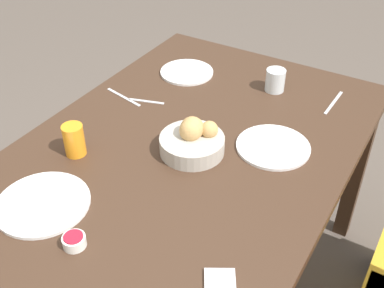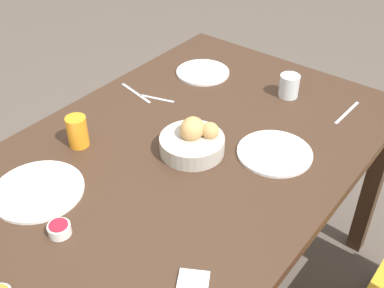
{
  "view_description": "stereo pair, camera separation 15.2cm",
  "coord_description": "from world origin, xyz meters",
  "px_view_note": "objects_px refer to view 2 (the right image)",
  "views": [
    {
      "loc": [
        1.03,
        0.65,
        1.72
      ],
      "look_at": [
        -0.02,
        0.03,
        0.81
      ],
      "focal_mm": 45.0,
      "sensor_mm": 36.0,
      "label": 1
    },
    {
      "loc": [
        0.94,
        0.78,
        1.72
      ],
      "look_at": [
        -0.02,
        0.03,
        0.81
      ],
      "focal_mm": 45.0,
      "sensor_mm": 36.0,
      "label": 2
    }
  ],
  "objects_px": {
    "plate_near_right": "(38,190)",
    "jam_bowl_berry": "(59,229)",
    "knife_silver": "(347,113)",
    "plate_near_left": "(203,72)",
    "bread_basket": "(193,140)",
    "fork_silver": "(136,93)",
    "spoon_coffee": "(157,99)",
    "water_tumbler": "(289,86)",
    "plate_far_center": "(275,153)",
    "juice_glass": "(77,131)"
  },
  "relations": [
    {
      "from": "bread_basket",
      "to": "juice_glass",
      "type": "height_order",
      "value": "bread_basket"
    },
    {
      "from": "plate_near_left",
      "to": "jam_bowl_berry",
      "type": "distance_m",
      "value": 0.95
    },
    {
      "from": "knife_silver",
      "to": "spoon_coffee",
      "type": "bearing_deg",
      "value": -59.98
    },
    {
      "from": "jam_bowl_berry",
      "to": "spoon_coffee",
      "type": "bearing_deg",
      "value": -159.8
    },
    {
      "from": "plate_near_left",
      "to": "plate_near_right",
      "type": "distance_m",
      "value": 0.86
    },
    {
      "from": "bread_basket",
      "to": "jam_bowl_berry",
      "type": "distance_m",
      "value": 0.5
    },
    {
      "from": "jam_bowl_berry",
      "to": "spoon_coffee",
      "type": "relative_size",
      "value": 0.46
    },
    {
      "from": "water_tumbler",
      "to": "jam_bowl_berry",
      "type": "height_order",
      "value": "water_tumbler"
    },
    {
      "from": "plate_far_center",
      "to": "spoon_coffee",
      "type": "relative_size",
      "value": 1.8
    },
    {
      "from": "bread_basket",
      "to": "fork_silver",
      "type": "height_order",
      "value": "bread_basket"
    },
    {
      "from": "plate_near_right",
      "to": "juice_glass",
      "type": "relative_size",
      "value": 2.53
    },
    {
      "from": "fork_silver",
      "to": "plate_near_right",
      "type": "bearing_deg",
      "value": 15.3
    },
    {
      "from": "jam_bowl_berry",
      "to": "knife_silver",
      "type": "xyz_separation_m",
      "value": [
        -1.01,
        0.36,
        -0.02
      ]
    },
    {
      "from": "bread_basket",
      "to": "spoon_coffee",
      "type": "relative_size",
      "value": 1.56
    },
    {
      "from": "plate_far_center",
      "to": "knife_silver",
      "type": "distance_m",
      "value": 0.38
    },
    {
      "from": "knife_silver",
      "to": "fork_silver",
      "type": "bearing_deg",
      "value": -62.09
    },
    {
      "from": "fork_silver",
      "to": "spoon_coffee",
      "type": "distance_m",
      "value": 0.09
    },
    {
      "from": "water_tumbler",
      "to": "fork_silver",
      "type": "xyz_separation_m",
      "value": [
        0.34,
        -0.47,
        -0.04
      ]
    },
    {
      "from": "water_tumbler",
      "to": "jam_bowl_berry",
      "type": "relative_size",
      "value": 1.41
    },
    {
      "from": "fork_silver",
      "to": "spoon_coffee",
      "type": "relative_size",
      "value": 1.35
    },
    {
      "from": "water_tumbler",
      "to": "bread_basket",
      "type": "bearing_deg",
      "value": -8.64
    },
    {
      "from": "bread_basket",
      "to": "knife_silver",
      "type": "bearing_deg",
      "value": 149.78
    },
    {
      "from": "bread_basket",
      "to": "fork_silver",
      "type": "xyz_separation_m",
      "value": [
        -0.15,
        -0.39,
        -0.04
      ]
    },
    {
      "from": "juice_glass",
      "to": "knife_silver",
      "type": "xyz_separation_m",
      "value": [
        -0.72,
        0.61,
        -0.05
      ]
    },
    {
      "from": "juice_glass",
      "to": "knife_silver",
      "type": "height_order",
      "value": "juice_glass"
    },
    {
      "from": "juice_glass",
      "to": "jam_bowl_berry",
      "type": "distance_m",
      "value": 0.39
    },
    {
      "from": "spoon_coffee",
      "to": "fork_silver",
      "type": "bearing_deg",
      "value": -77.98
    },
    {
      "from": "water_tumbler",
      "to": "spoon_coffee",
      "type": "height_order",
      "value": "water_tumbler"
    },
    {
      "from": "juice_glass",
      "to": "spoon_coffee",
      "type": "height_order",
      "value": "juice_glass"
    },
    {
      "from": "bread_basket",
      "to": "plate_near_right",
      "type": "bearing_deg",
      "value": -28.56
    },
    {
      "from": "juice_glass",
      "to": "jam_bowl_berry",
      "type": "relative_size",
      "value": 1.72
    },
    {
      "from": "plate_near_left",
      "to": "juice_glass",
      "type": "bearing_deg",
      "value": -2.51
    },
    {
      "from": "plate_near_right",
      "to": "knife_silver",
      "type": "relative_size",
      "value": 1.46
    },
    {
      "from": "plate_far_center",
      "to": "fork_silver",
      "type": "height_order",
      "value": "plate_far_center"
    },
    {
      "from": "plate_far_center",
      "to": "spoon_coffee",
      "type": "distance_m",
      "value": 0.52
    },
    {
      "from": "bread_basket",
      "to": "plate_far_center",
      "type": "xyz_separation_m",
      "value": [
        -0.15,
        0.22,
        -0.04
      ]
    },
    {
      "from": "spoon_coffee",
      "to": "bread_basket",
      "type": "bearing_deg",
      "value": 60.75
    },
    {
      "from": "jam_bowl_berry",
      "to": "water_tumbler",
      "type": "bearing_deg",
      "value": 172.44
    },
    {
      "from": "juice_glass",
      "to": "knife_silver",
      "type": "bearing_deg",
      "value": 139.49
    },
    {
      "from": "bread_basket",
      "to": "plate_near_left",
      "type": "height_order",
      "value": "bread_basket"
    },
    {
      "from": "plate_near_right",
      "to": "jam_bowl_berry",
      "type": "relative_size",
      "value": 4.35
    },
    {
      "from": "fork_silver",
      "to": "knife_silver",
      "type": "xyz_separation_m",
      "value": [
        -0.37,
        0.69,
        0.0
      ]
    },
    {
      "from": "jam_bowl_berry",
      "to": "knife_silver",
      "type": "relative_size",
      "value": 0.34
    },
    {
      "from": "jam_bowl_berry",
      "to": "fork_silver",
      "type": "height_order",
      "value": "jam_bowl_berry"
    },
    {
      "from": "knife_silver",
      "to": "plate_near_left",
      "type": "bearing_deg",
      "value": -81.9
    },
    {
      "from": "jam_bowl_berry",
      "to": "spoon_coffee",
      "type": "distance_m",
      "value": 0.71
    },
    {
      "from": "plate_near_right",
      "to": "water_tumbler",
      "type": "height_order",
      "value": "water_tumbler"
    },
    {
      "from": "plate_near_right",
      "to": "knife_silver",
      "type": "bearing_deg",
      "value": 150.52
    },
    {
      "from": "bread_basket",
      "to": "plate_near_right",
      "type": "height_order",
      "value": "bread_basket"
    },
    {
      "from": "fork_silver",
      "to": "knife_silver",
      "type": "distance_m",
      "value": 0.78
    }
  ]
}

